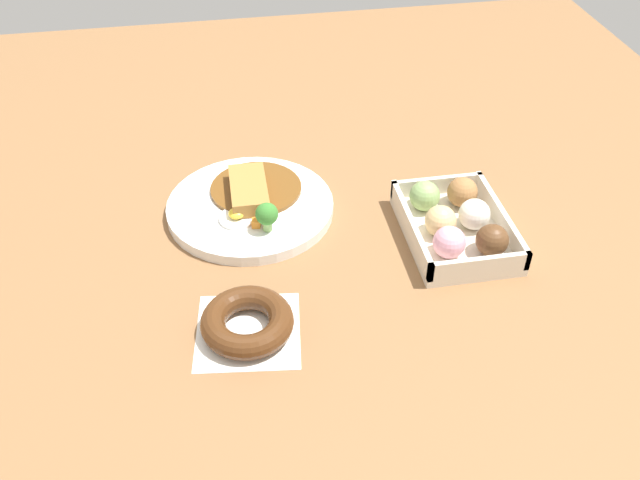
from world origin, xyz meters
The scene contains 4 objects.
ground_plane centered at (0.00, 0.00, 0.00)m, with size 1.60×1.60×0.00m, color brown.
curry_plate centered at (0.02, 0.10, 0.01)m, with size 0.26×0.26×0.06m.
donut_box centered at (-0.10, -0.19, 0.03)m, with size 0.21×0.15×0.06m.
chocolate_ring_donut centered at (-0.24, 0.13, 0.02)m, with size 0.15×0.15×0.04m.
Camera 1 is at (-0.86, 0.15, 0.67)m, focal length 38.75 mm.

